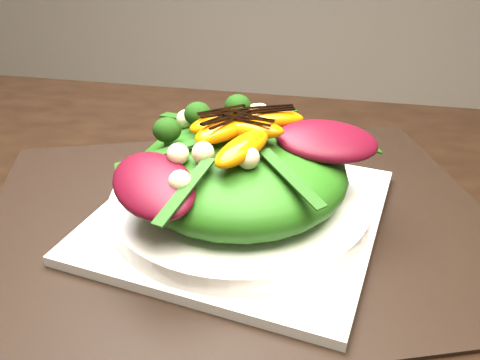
% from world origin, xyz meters
% --- Properties ---
extents(placemat, '(0.61, 0.54, 0.00)m').
position_xyz_m(placemat, '(0.32, 0.08, 0.75)').
color(placemat, black).
rests_on(placemat, dining_table).
extents(plate_base, '(0.31, 0.31, 0.01)m').
position_xyz_m(plate_base, '(0.32, 0.08, 0.76)').
color(plate_base, silver).
rests_on(plate_base, placemat).
extents(salad_bowl, '(0.29, 0.29, 0.02)m').
position_xyz_m(salad_bowl, '(0.32, 0.08, 0.77)').
color(salad_bowl, white).
rests_on(salad_bowl, plate_base).
extents(lettuce_mound, '(0.23, 0.23, 0.07)m').
position_xyz_m(lettuce_mound, '(0.32, 0.08, 0.81)').
color(lettuce_mound, '#265D11').
rests_on(lettuce_mound, salad_bowl).
extents(radicchio_leaf, '(0.11, 0.09, 0.02)m').
position_xyz_m(radicchio_leaf, '(0.40, 0.10, 0.84)').
color(radicchio_leaf, '#440713').
rests_on(radicchio_leaf, lettuce_mound).
extents(orange_segment, '(0.07, 0.05, 0.02)m').
position_xyz_m(orange_segment, '(0.30, 0.10, 0.85)').
color(orange_segment, '#ED6403').
rests_on(orange_segment, lettuce_mound).
extents(broccoli_floret, '(0.05, 0.05, 0.04)m').
position_xyz_m(broccoli_floret, '(0.26, 0.11, 0.85)').
color(broccoli_floret, black).
rests_on(broccoli_floret, lettuce_mound).
extents(macadamia_nut, '(0.02, 0.02, 0.02)m').
position_xyz_m(macadamia_nut, '(0.36, 0.06, 0.85)').
color(macadamia_nut, beige).
rests_on(macadamia_nut, lettuce_mound).
extents(balsamic_drizzle, '(0.04, 0.02, 0.00)m').
position_xyz_m(balsamic_drizzle, '(0.30, 0.10, 0.86)').
color(balsamic_drizzle, black).
rests_on(balsamic_drizzle, orange_segment).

